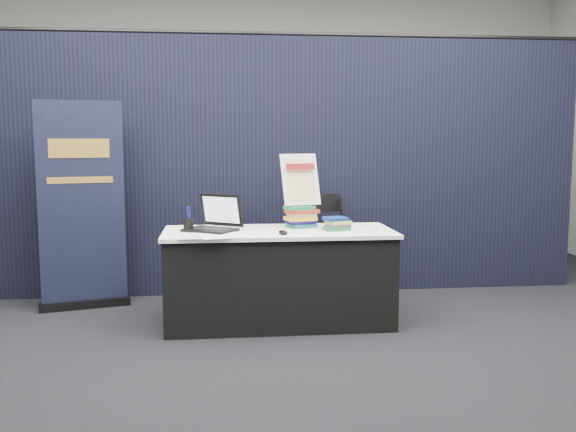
# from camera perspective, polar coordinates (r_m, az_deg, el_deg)

# --- Properties ---
(floor) EXTENTS (8.00, 8.00, 0.00)m
(floor) POSITION_cam_1_polar(r_m,az_deg,el_deg) (4.68, -0.18, -11.38)
(floor) COLOR black
(floor) RESTS_ON ground
(wall_back) EXTENTS (8.00, 0.02, 3.50)m
(wall_back) POSITION_cam_1_polar(r_m,az_deg,el_deg) (8.43, -3.09, 8.85)
(wall_back) COLOR #B2B0A8
(wall_back) RESTS_ON floor
(drape_partition) EXTENTS (6.00, 0.08, 2.40)m
(drape_partition) POSITION_cam_1_polar(r_m,az_deg,el_deg) (6.04, -1.79, 4.38)
(drape_partition) COLOR black
(drape_partition) RESTS_ON floor
(display_table) EXTENTS (1.80, 0.75, 0.75)m
(display_table) POSITION_cam_1_polar(r_m,az_deg,el_deg) (5.11, -0.83, -5.43)
(display_table) COLOR black
(display_table) RESTS_ON floor
(laptop) EXTENTS (0.46, 0.48, 0.28)m
(laptop) POSITION_cam_1_polar(r_m,az_deg,el_deg) (5.05, -6.93, -0.54)
(laptop) COLOR black
(laptop) RESTS_ON display_table
(mouse) EXTENTS (0.09, 0.12, 0.03)m
(mouse) POSITION_cam_1_polar(r_m,az_deg,el_deg) (4.81, -0.45, -1.46)
(mouse) COLOR black
(mouse) RESTS_ON display_table
(brochure_left) EXTENTS (0.26, 0.19, 0.00)m
(brochure_left) POSITION_cam_1_polar(r_m,az_deg,el_deg) (4.72, -8.12, -1.88)
(brochure_left) COLOR silver
(brochure_left) RESTS_ON display_table
(brochure_mid) EXTENTS (0.35, 0.28, 0.00)m
(brochure_mid) POSITION_cam_1_polar(r_m,az_deg,el_deg) (4.73, -5.93, -1.82)
(brochure_mid) COLOR white
(brochure_mid) RESTS_ON display_table
(brochure_right) EXTENTS (0.38, 0.33, 0.00)m
(brochure_right) POSITION_cam_1_polar(r_m,az_deg,el_deg) (4.87, -6.66, -1.58)
(brochure_right) COLOR white
(brochure_right) RESTS_ON display_table
(pen_cup) EXTENTS (0.10, 0.10, 0.10)m
(pen_cup) POSITION_cam_1_polar(r_m,az_deg,el_deg) (5.02, -8.84, -0.81)
(pen_cup) COLOR black
(pen_cup) RESTS_ON display_table
(book_stack_tall) EXTENTS (0.26, 0.23, 0.18)m
(book_stack_tall) POSITION_cam_1_polar(r_m,az_deg,el_deg) (5.19, 1.14, -0.05)
(book_stack_tall) COLOR #195B61
(book_stack_tall) RESTS_ON display_table
(book_stack_short) EXTENTS (0.21, 0.19, 0.10)m
(book_stack_short) POSITION_cam_1_polar(r_m,az_deg,el_deg) (5.05, 4.35, -0.68)
(book_stack_short) COLOR #1F7442
(book_stack_short) RESTS_ON display_table
(info_sign) EXTENTS (0.34, 0.21, 0.43)m
(info_sign) POSITION_cam_1_polar(r_m,az_deg,el_deg) (5.19, 1.10, 3.22)
(info_sign) COLOR black
(info_sign) RESTS_ON book_stack_tall
(pullup_banner) EXTENTS (0.76, 0.29, 1.79)m
(pullup_banner) POSITION_cam_1_polar(r_m,az_deg,el_deg) (5.77, -17.82, -0.14)
(pullup_banner) COLOR black
(pullup_banner) RESTS_ON floor
(stacking_chair) EXTENTS (0.54, 0.55, 0.97)m
(stacking_chair) POSITION_cam_1_polar(r_m,az_deg,el_deg) (5.70, 3.00, -2.48)
(stacking_chair) COLOR black
(stacking_chair) RESTS_ON floor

